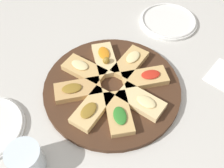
# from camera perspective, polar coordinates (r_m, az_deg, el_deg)

# --- Properties ---
(ground_plane) EXTENTS (3.00, 3.00, 0.00)m
(ground_plane) POSITION_cam_1_polar(r_m,az_deg,el_deg) (0.80, 0.00, -1.20)
(ground_plane) COLOR beige
(serving_board) EXTENTS (0.41, 0.41, 0.02)m
(serving_board) POSITION_cam_1_polar(r_m,az_deg,el_deg) (0.79, 0.00, -0.83)
(serving_board) COLOR #422819
(serving_board) RESTS_ON ground_plane
(focaccia_slice_0) EXTENTS (0.14, 0.07, 0.03)m
(focaccia_slice_0) POSITION_cam_1_polar(r_m,az_deg,el_deg) (0.83, 3.97, 4.68)
(focaccia_slice_0) COLOR tan
(focaccia_slice_0) RESTS_ON serving_board
(focaccia_slice_1) EXTENTS (0.14, 0.14, 0.04)m
(focaccia_slice_1) POSITION_cam_1_polar(r_m,az_deg,el_deg) (0.84, -1.54, 5.42)
(focaccia_slice_1) COLOR #E5C689
(focaccia_slice_1) RESTS_ON serving_board
(focaccia_slice_2) EXTENTS (0.07, 0.14, 0.03)m
(focaccia_slice_2) POSITION_cam_1_polar(r_m,az_deg,el_deg) (0.82, -6.08, 3.14)
(focaccia_slice_2) COLOR tan
(focaccia_slice_2) RESTS_ON serving_board
(focaccia_slice_3) EXTENTS (0.14, 0.14, 0.03)m
(focaccia_slice_3) POSITION_cam_1_polar(r_m,az_deg,el_deg) (0.77, -7.51, -1.27)
(focaccia_slice_3) COLOR tan
(focaccia_slice_3) RESTS_ON serving_board
(focaccia_slice_4) EXTENTS (0.14, 0.08, 0.03)m
(focaccia_slice_4) POSITION_cam_1_polar(r_m,az_deg,el_deg) (0.73, -4.34, -5.37)
(focaccia_slice_4) COLOR #DBB775
(focaccia_slice_4) RESTS_ON serving_board
(focaccia_slice_5) EXTENTS (0.14, 0.14, 0.03)m
(focaccia_slice_5) POSITION_cam_1_polar(r_m,az_deg,el_deg) (0.72, 1.46, -6.33)
(focaccia_slice_5) COLOR tan
(focaccia_slice_5) RESTS_ON serving_board
(focaccia_slice_6) EXTENTS (0.07, 0.14, 0.03)m
(focaccia_slice_6) POSITION_cam_1_polar(r_m,az_deg,el_deg) (0.75, 6.43, -3.63)
(focaccia_slice_6) COLOR #E5C689
(focaccia_slice_6) RESTS_ON serving_board
(focaccia_slice_7) EXTENTS (0.14, 0.14, 0.03)m
(focaccia_slice_7) POSITION_cam_1_polar(r_m,az_deg,el_deg) (0.80, 7.25, 1.32)
(focaccia_slice_7) COLOR tan
(focaccia_slice_7) RESTS_ON serving_board
(plate_right) EXTENTS (0.22, 0.22, 0.02)m
(plate_right) POSITION_cam_1_polar(r_m,az_deg,el_deg) (1.04, 12.17, 13.33)
(plate_right) COLOR white
(plate_right) RESTS_ON ground_plane
(water_glass) EXTENTS (0.08, 0.08, 0.08)m
(water_glass) POSITION_cam_1_polar(r_m,az_deg,el_deg) (0.68, -18.24, -15.31)
(water_glass) COLOR silver
(water_glass) RESTS_ON ground_plane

